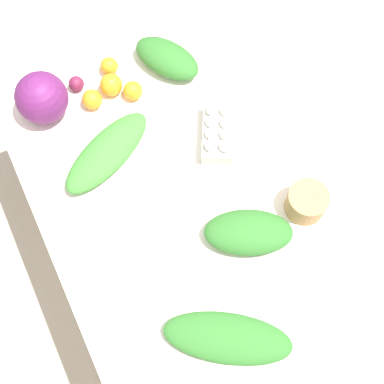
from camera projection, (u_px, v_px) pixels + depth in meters
ground_plane at (192, 257)px, 2.52m from camera, size 8.00×8.00×0.00m
dining_table at (192, 204)px, 1.90m from camera, size 1.48×1.02×0.76m
cabbage_purple at (42, 98)px, 1.87m from camera, size 0.19×0.19×0.19m
egg_carton at (218, 132)px, 1.87m from camera, size 0.25×0.20×0.09m
paper_bag at (307, 202)px, 1.76m from camera, size 0.14×0.14×0.10m
greens_bunch_dandelion at (107, 152)px, 1.84m from camera, size 0.29×0.41×0.08m
greens_bunch_chard at (228, 338)px, 1.61m from camera, size 0.35×0.41×0.06m
greens_bunch_scallion at (248, 232)px, 1.73m from camera, size 0.27×0.33×0.09m
greens_bunch_beet_tops at (167, 58)px, 1.99m from camera, size 0.30×0.26×0.09m
beet_root at (76, 84)px, 1.97m from camera, size 0.06×0.06×0.06m
orange_0 at (109, 66)px, 1.99m from camera, size 0.07×0.07×0.07m
orange_1 at (133, 91)px, 1.95m from camera, size 0.07×0.07×0.07m
orange_2 at (111, 85)px, 1.95m from camera, size 0.08×0.08×0.08m
orange_3 at (92, 99)px, 1.93m from camera, size 0.07×0.07×0.07m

